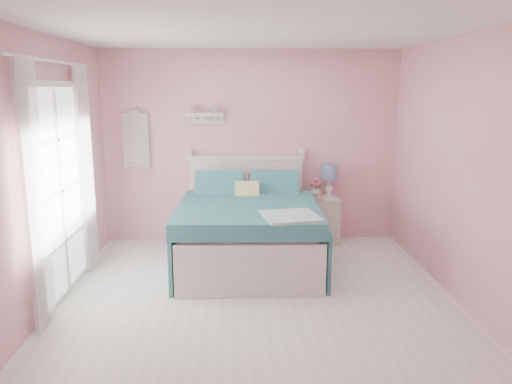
{
  "coord_description": "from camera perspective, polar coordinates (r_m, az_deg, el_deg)",
  "views": [
    {
      "loc": [
        -0.2,
        -4.54,
        2.09
      ],
      "look_at": [
        0.02,
        1.2,
        0.89
      ],
      "focal_mm": 35.0,
      "sensor_mm": 36.0,
      "label": 1
    }
  ],
  "objects": [
    {
      "name": "bed",
      "position": [
        6.01,
        -0.92,
        -4.49
      ],
      "size": [
        1.66,
        2.07,
        1.19
      ],
      "rotation": [
        0.0,
        0.0,
        -0.03
      ],
      "color": "silver",
      "rests_on": "floor"
    },
    {
      "name": "hanging_dress",
      "position": [
        6.89,
        -13.56,
        5.73
      ],
      "size": [
        0.34,
        0.03,
        0.72
      ],
      "primitive_type": "cube",
      "color": "white",
      "rests_on": "room_shell"
    },
    {
      "name": "table_lamp",
      "position": [
        6.86,
        8.4,
        2.01
      ],
      "size": [
        0.22,
        0.22,
        0.44
      ],
      "color": "white",
      "rests_on": "nightstand"
    },
    {
      "name": "curtain_far",
      "position": [
        6.01,
        -18.82,
        2.46
      ],
      "size": [
        0.04,
        0.4,
        2.32
      ],
      "primitive_type": "cube",
      "color": "white",
      "rests_on": "floor"
    },
    {
      "name": "curtain_near",
      "position": [
        4.63,
        -23.96,
        -0.58
      ],
      "size": [
        0.04,
        0.4,
        2.32
      ],
      "primitive_type": "cube",
      "color": "white",
      "rests_on": "floor"
    },
    {
      "name": "room_shell",
      "position": [
        4.58,
        0.32,
        5.44
      ],
      "size": [
        4.5,
        4.5,
        4.5
      ],
      "color": "pink",
      "rests_on": "floor"
    },
    {
      "name": "vase",
      "position": [
        6.84,
        6.82,
        0.08
      ],
      "size": [
        0.17,
        0.17,
        0.16
      ],
      "primitive_type": "imported",
      "rotation": [
        0.0,
        0.0,
        -0.12
      ],
      "color": "silver",
      "rests_on": "nightstand"
    },
    {
      "name": "nightstand",
      "position": [
        6.89,
        7.53,
        -3.21
      ],
      "size": [
        0.44,
        0.43,
        0.63
      ],
      "color": "beige",
      "rests_on": "floor"
    },
    {
      "name": "floor",
      "position": [
        5.01,
        0.3,
        -12.88
      ],
      "size": [
        4.5,
        4.5,
        0.0
      ],
      "primitive_type": "plane",
      "color": "white",
      "rests_on": "ground"
    },
    {
      "name": "wall_shelf",
      "position": [
        6.76,
        -5.9,
        8.73
      ],
      "size": [
        0.5,
        0.15,
        0.25
      ],
      "color": "silver",
      "rests_on": "room_shell"
    },
    {
      "name": "teacup",
      "position": [
        6.65,
        7.26,
        -0.63
      ],
      "size": [
        0.12,
        0.12,
        0.08
      ],
      "primitive_type": "imported",
      "rotation": [
        0.0,
        0.0,
        -0.24
      ],
      "color": "pink",
      "rests_on": "nightstand"
    },
    {
      "name": "roses",
      "position": [
        6.81,
        6.83,
        1.04
      ],
      "size": [
        0.14,
        0.11,
        0.12
      ],
      "color": "#DF4C6F",
      "rests_on": "vase"
    },
    {
      "name": "french_door",
      "position": [
        5.35,
        -21.48,
        0.02
      ],
      "size": [
        0.04,
        1.32,
        2.16
      ],
      "color": "silver",
      "rests_on": "floor"
    }
  ]
}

